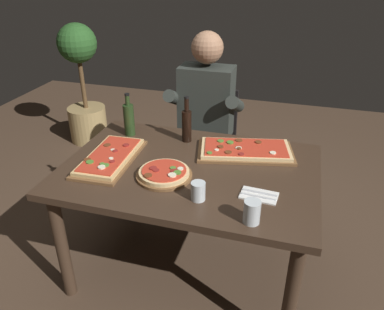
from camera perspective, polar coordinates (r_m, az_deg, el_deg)
The scene contains 13 objects.
ground_plane at distance 2.56m, azimuth -0.33°, elevation -16.31°, with size 6.40×6.40×0.00m, color #4C3828.
dining_table at distance 2.15m, azimuth -0.37°, elevation -4.01°, with size 1.40×0.96×0.74m.
pizza_rectangular_front at distance 2.26m, azimuth 8.01°, elevation 0.73°, with size 0.61×0.40×0.05m.
pizza_rectangular_left at distance 2.21m, azimuth -12.21°, elevation -0.33°, with size 0.28×0.53×0.05m.
pizza_round_far at distance 2.01m, azimuth -4.19°, elevation -2.79°, with size 0.30×0.30×0.05m.
wine_bottle_dark at distance 2.46m, azimuth -9.45°, elevation 5.38°, with size 0.07×0.07×0.28m.
oil_bottle_amber at distance 2.35m, azimuth -0.80°, elevation 4.64°, with size 0.06×0.06×0.29m.
tumbler_near_camera at distance 1.82m, azimuth 0.93°, elevation -5.58°, with size 0.07×0.07×0.09m.
tumbler_far_side at distance 1.69m, azimuth 8.97°, elevation -8.63°, with size 0.08×0.08×0.11m.
napkin_cutlery_set at distance 1.89m, azimuth 10.03°, elevation -6.00°, with size 0.19×0.12×0.01m.
diner_chair at distance 2.97m, azimuth 2.41°, elevation 2.22°, with size 0.44×0.44×0.87m.
seated_diner at distance 2.76m, azimuth 1.90°, elevation 5.93°, with size 0.53×0.41×1.33m.
potted_plant_corner at distance 4.03m, azimuth -16.08°, elevation 9.96°, with size 0.39×0.39×1.21m.
Camera 1 is at (0.52, -1.74, 1.80)m, focal length 35.49 mm.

